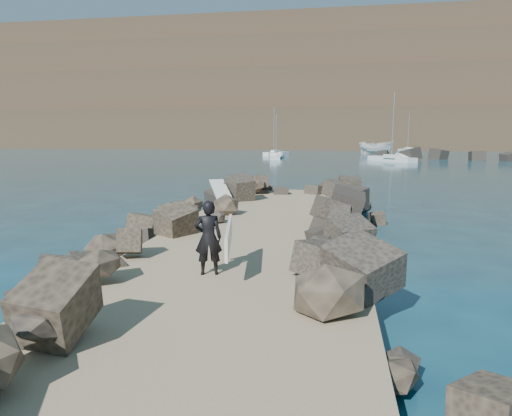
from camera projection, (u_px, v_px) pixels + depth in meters
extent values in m
plane|color=#0F384C|center=(261.00, 250.00, 14.41)|extent=(800.00, 800.00, 0.00)
cube|color=#8C7759|center=(250.00, 257.00, 12.41)|extent=(6.00, 26.00, 0.60)
cube|color=black|center=(156.00, 242.00, 13.36)|extent=(2.60, 22.00, 1.00)
cube|color=black|center=(358.00, 250.00, 12.37)|extent=(2.60, 22.00, 1.00)
cube|color=#2D4919|center=(359.00, 100.00, 165.71)|extent=(360.00, 140.00, 32.00)
cube|color=white|center=(220.00, 192.00, 20.54)|extent=(1.66, 2.73, 0.09)
imported|color=silver|center=(376.00, 148.00, 82.02)|extent=(6.73, 4.50, 2.43)
imported|color=black|center=(208.00, 238.00, 9.80)|extent=(0.68, 0.54, 1.62)
cube|color=silver|center=(229.00, 236.00, 9.72)|extent=(0.43, 1.99, 0.63)
cube|color=silver|center=(276.00, 154.00, 77.00)|extent=(3.91, 5.64, 0.80)
cylinder|color=gray|center=(276.00, 133.00, 76.44)|extent=(0.12, 0.12, 6.32)
cube|color=silver|center=(276.00, 151.00, 76.34)|extent=(1.59, 1.85, 0.44)
cube|color=silver|center=(391.00, 160.00, 60.52)|extent=(5.84, 7.26, 0.80)
cylinder|color=gray|center=(393.00, 125.00, 59.79)|extent=(0.12, 0.12, 8.47)
cube|color=silver|center=(392.00, 156.00, 59.71)|extent=(2.25, 2.47, 0.44)
cube|color=silver|center=(274.00, 157.00, 66.48)|extent=(2.50, 6.39, 0.80)
cylinder|color=gray|center=(274.00, 131.00, 65.88)|extent=(0.12, 0.12, 6.87)
cube|color=silver|center=(273.00, 154.00, 65.69)|extent=(1.30, 1.90, 0.44)
cube|color=silver|center=(408.00, 151.00, 90.94)|extent=(3.05, 6.68, 0.80)
cylinder|color=gray|center=(409.00, 131.00, 90.31)|extent=(0.12, 0.12, 7.18)
cube|color=silver|center=(408.00, 149.00, 90.12)|extent=(1.47, 2.03, 0.44)
cube|color=white|center=(220.00, 48.00, 163.55)|extent=(10.00, 8.00, 4.00)
cube|color=white|center=(333.00, 52.00, 169.43)|extent=(8.00, 6.00, 3.50)
cube|color=white|center=(442.00, 39.00, 146.90)|extent=(12.00, 7.00, 4.00)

